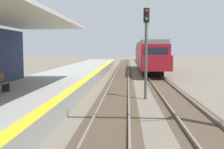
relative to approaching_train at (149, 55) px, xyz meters
name	(u,v)px	position (x,y,z in m)	size (l,w,h in m)	color
station_platform	(25,99)	(-7.80, -22.13, -1.73)	(5.00, 80.00, 0.91)	#999993
track_pair_nearest_platform	(117,94)	(-3.40, -18.13, -2.13)	(2.34, 120.00, 0.16)	#4C3D2D
track_pair_middle	(172,95)	(0.00, -18.13, -2.13)	(2.34, 120.00, 0.16)	#4C3D2D
approaching_train	(149,55)	(0.00, 0.00, 0.00)	(2.93, 19.60, 4.76)	maroon
rail_signal_post	(146,44)	(-1.72, -19.42, 1.02)	(0.32, 0.34, 5.20)	#4C4C4C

